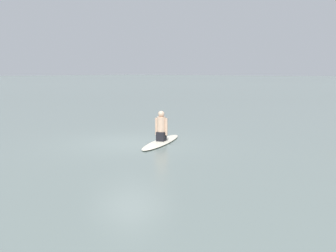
{
  "coord_description": "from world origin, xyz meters",
  "views": [
    {
      "loc": [
        10.35,
        -9.97,
        2.54
      ],
      "look_at": [
        1.16,
        0.72,
        0.63
      ],
      "focal_mm": 43.66,
      "sensor_mm": 36.0,
      "label": 1
    }
  ],
  "objects": [
    {
      "name": "person_paddler",
      "position": [
        0.89,
        0.67,
        0.56
      ],
      "size": [
        0.46,
        0.43,
        1.06
      ],
      "rotation": [
        0.0,
        0.0,
        -1.18
      ],
      "color": "black",
      "rests_on": "surfboard"
    },
    {
      "name": "surfboard",
      "position": [
        0.89,
        0.67,
        0.04
      ],
      "size": [
        1.85,
        3.38,
        0.08
      ],
      "primitive_type": "ellipsoid",
      "rotation": [
        0.0,
        0.0,
        -1.18
      ],
      "color": "silver",
      "rests_on": "ground"
    },
    {
      "name": "ground_plane",
      "position": [
        0.0,
        0.0,
        0.0
      ],
      "size": [
        400.0,
        400.0,
        0.0
      ],
      "primitive_type": "plane",
      "color": "slate"
    }
  ]
}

